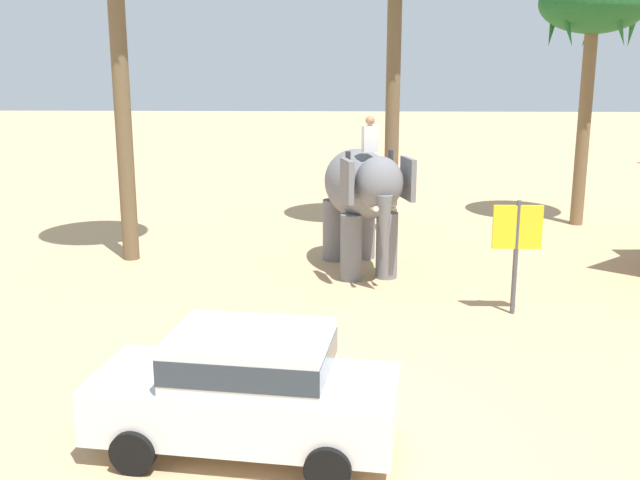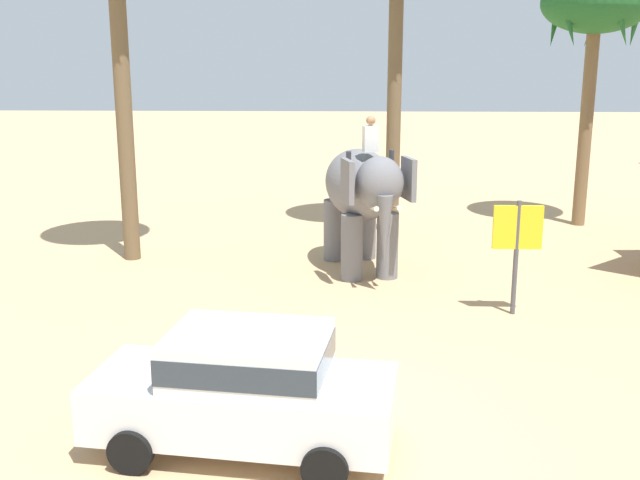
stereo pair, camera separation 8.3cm
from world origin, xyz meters
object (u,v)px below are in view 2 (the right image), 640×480
car_sedan_foreground (245,386)px  palm_tree_behind_elephant (596,10)px  signboard_yellow (517,235)px  elephant_with_mahout (363,192)px

car_sedan_foreground → palm_tree_behind_elephant: palm_tree_behind_elephant is taller
car_sedan_foreground → signboard_yellow: bearing=49.9°
car_sedan_foreground → palm_tree_behind_elephant: size_ratio=0.56×
palm_tree_behind_elephant → signboard_yellow: bearing=-114.1°
elephant_with_mahout → palm_tree_behind_elephant: bearing=38.4°
car_sedan_foreground → elephant_with_mahout: bearing=78.8°
elephant_with_mahout → car_sedan_foreground: bearing=-101.2°
car_sedan_foreground → signboard_yellow: signboard_yellow is taller
car_sedan_foreground → palm_tree_behind_elephant: 17.66m
elephant_with_mahout → signboard_yellow: (3.09, -3.10, -0.30)m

